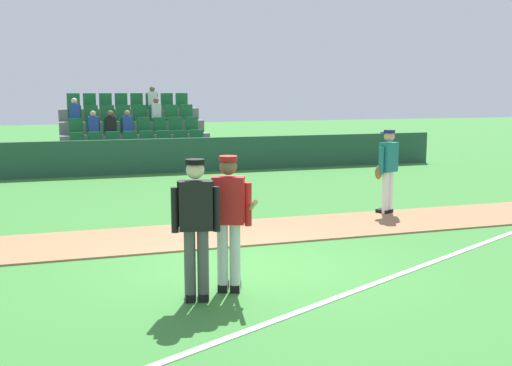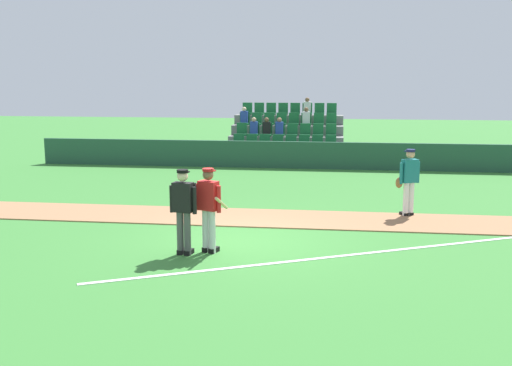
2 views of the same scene
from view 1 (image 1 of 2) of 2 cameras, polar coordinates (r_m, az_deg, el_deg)
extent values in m
plane|color=#387A33|center=(9.10, -1.14, -7.84)|extent=(80.00, 80.00, 0.00)
cube|color=#9E704C|center=(11.09, -4.31, -4.77)|extent=(28.00, 1.95, 0.03)
cube|color=white|center=(9.94, 16.67, -6.76)|extent=(10.80, 5.42, 0.01)
cube|color=#234C38|center=(19.36, -10.30, 2.43)|extent=(20.00, 0.16, 1.07)
cube|color=slate|center=(21.67, -11.08, 2.03)|extent=(5.00, 3.80, 0.30)
cube|color=slate|center=(20.38, -10.68, 2.62)|extent=(4.90, 0.85, 0.40)
cube|color=#196033|center=(20.11, -16.12, 3.06)|extent=(0.44, 0.40, 0.08)
cube|color=#196033|center=(20.31, -16.17, 3.82)|extent=(0.44, 0.08, 0.50)
cube|color=#196033|center=(20.13, -14.56, 3.13)|extent=(0.44, 0.40, 0.08)
cube|color=#196033|center=(20.33, -14.62, 3.89)|extent=(0.44, 0.08, 0.50)
cube|color=#196033|center=(20.17, -12.99, 3.20)|extent=(0.44, 0.40, 0.08)
cube|color=#196033|center=(20.37, -13.07, 3.95)|extent=(0.44, 0.08, 0.50)
cube|color=#196033|center=(20.22, -11.44, 3.26)|extent=(0.44, 0.40, 0.08)
cube|color=#196033|center=(20.42, -11.53, 4.01)|extent=(0.44, 0.08, 0.50)
cube|color=#196033|center=(20.29, -9.90, 3.32)|extent=(0.44, 0.40, 0.08)
cube|color=#196033|center=(20.49, -10.00, 4.07)|extent=(0.44, 0.08, 0.50)
cube|color=#196033|center=(20.37, -8.36, 3.38)|extent=(0.44, 0.40, 0.08)
cube|color=#196033|center=(20.57, -8.48, 4.12)|extent=(0.44, 0.08, 0.50)
cube|color=#196033|center=(20.47, -6.84, 3.43)|extent=(0.44, 0.40, 0.08)
cube|color=#196033|center=(20.66, -6.97, 4.18)|extent=(0.44, 0.08, 0.50)
cube|color=#196033|center=(20.58, -5.33, 3.49)|extent=(0.44, 0.40, 0.08)
cube|color=#196033|center=(20.77, -5.48, 4.22)|extent=(0.44, 0.08, 0.50)
cube|color=slate|center=(21.18, -11.00, 3.92)|extent=(4.90, 0.85, 0.40)
cube|color=#196033|center=(20.92, -16.24, 4.36)|extent=(0.44, 0.40, 0.08)
cube|color=#196033|center=(21.13, -16.29, 5.08)|extent=(0.44, 0.08, 0.50)
cube|color=#196033|center=(20.94, -14.74, 4.43)|extent=(0.44, 0.40, 0.08)
cube|color=#196033|center=(21.15, -14.80, 5.14)|extent=(0.44, 0.08, 0.50)
cube|color=#263F99|center=(20.98, -14.78, 5.25)|extent=(0.32, 0.22, 0.52)
sphere|color=tan|center=(20.96, -14.81, 6.21)|extent=(0.20, 0.20, 0.20)
cube|color=#196033|center=(20.98, -13.23, 4.49)|extent=(0.44, 0.40, 0.08)
cube|color=#196033|center=(21.18, -13.31, 5.20)|extent=(0.44, 0.08, 0.50)
cube|color=black|center=(21.01, -13.27, 5.31)|extent=(0.32, 0.22, 0.52)
sphere|color=brown|center=(21.00, -13.31, 6.27)|extent=(0.20, 0.20, 0.20)
cube|color=#196033|center=(21.03, -11.74, 4.55)|extent=(0.44, 0.40, 0.08)
cube|color=#196033|center=(21.24, -11.82, 5.26)|extent=(0.44, 0.08, 0.50)
cube|color=#263F99|center=(21.06, -11.78, 5.37)|extent=(0.32, 0.22, 0.52)
sphere|color=#9E7051|center=(21.05, -11.80, 6.32)|extent=(0.20, 0.20, 0.20)
cube|color=#196033|center=(21.10, -10.25, 4.60)|extent=(0.44, 0.40, 0.08)
cube|color=#196033|center=(21.30, -10.34, 5.31)|extent=(0.44, 0.08, 0.50)
cube|color=#196033|center=(21.18, -8.77, 4.65)|extent=(0.44, 0.40, 0.08)
cube|color=#196033|center=(21.38, -8.88, 5.36)|extent=(0.44, 0.08, 0.50)
cube|color=#196033|center=(21.27, -7.30, 4.70)|extent=(0.44, 0.40, 0.08)
cube|color=#196033|center=(21.47, -7.42, 5.40)|extent=(0.44, 0.08, 0.50)
cube|color=#196033|center=(21.38, -5.85, 4.74)|extent=(0.44, 0.40, 0.08)
cube|color=#196033|center=(21.58, -5.98, 5.44)|extent=(0.44, 0.08, 0.50)
cube|color=slate|center=(22.00, -11.30, 5.12)|extent=(4.90, 0.85, 0.40)
cube|color=#196033|center=(21.75, -16.36, 5.56)|extent=(0.44, 0.40, 0.08)
cube|color=#196033|center=(21.96, -16.40, 6.24)|extent=(0.44, 0.08, 0.50)
cube|color=#263F99|center=(21.79, -16.39, 6.36)|extent=(0.32, 0.22, 0.52)
sphere|color=beige|center=(21.78, -16.43, 7.28)|extent=(0.20, 0.20, 0.20)
cube|color=#196033|center=(21.77, -14.90, 5.62)|extent=(0.44, 0.40, 0.08)
cube|color=#196033|center=(21.98, -14.96, 6.30)|extent=(0.44, 0.08, 0.50)
cube|color=#196033|center=(21.80, -13.45, 5.68)|extent=(0.44, 0.40, 0.08)
cube|color=#196033|center=(22.01, -13.52, 6.36)|extent=(0.44, 0.08, 0.50)
cube|color=#196033|center=(21.85, -12.01, 5.74)|extent=(0.44, 0.40, 0.08)
cube|color=#196033|center=(22.06, -12.09, 6.41)|extent=(0.44, 0.08, 0.50)
cube|color=#196033|center=(21.92, -10.57, 5.78)|extent=(0.44, 0.40, 0.08)
cube|color=#196033|center=(22.12, -10.66, 6.46)|extent=(0.44, 0.08, 0.50)
cube|color=#196033|center=(21.99, -9.14, 5.83)|extent=(0.44, 0.40, 0.08)
cube|color=#196033|center=(22.20, -9.25, 6.50)|extent=(0.44, 0.08, 0.50)
cube|color=silver|center=(22.03, -9.18, 6.62)|extent=(0.32, 0.22, 0.52)
sphere|color=brown|center=(22.02, -9.21, 7.53)|extent=(0.20, 0.20, 0.20)
cube|color=#196033|center=(22.08, -7.73, 5.87)|extent=(0.44, 0.40, 0.08)
cube|color=#196033|center=(22.29, -7.84, 6.54)|extent=(0.44, 0.08, 0.50)
cube|color=#196033|center=(22.19, -6.32, 5.91)|extent=(0.44, 0.40, 0.08)
cube|color=#196033|center=(22.39, -6.45, 6.57)|extent=(0.44, 0.08, 0.50)
cube|color=slate|center=(22.82, -11.58, 6.24)|extent=(4.90, 0.85, 0.40)
cube|color=#196033|center=(22.58, -16.46, 6.68)|extent=(0.44, 0.40, 0.08)
cube|color=#196033|center=(22.80, -16.50, 7.32)|extent=(0.44, 0.08, 0.50)
cube|color=#196033|center=(22.60, -15.06, 6.73)|extent=(0.44, 0.40, 0.08)
cube|color=#196033|center=(22.82, -15.11, 7.37)|extent=(0.44, 0.08, 0.50)
cube|color=#196033|center=(22.64, -13.66, 6.79)|extent=(0.44, 0.40, 0.08)
cube|color=#196033|center=(22.85, -13.72, 7.43)|extent=(0.44, 0.08, 0.50)
cube|color=#196033|center=(22.68, -12.27, 6.84)|extent=(0.44, 0.40, 0.08)
cube|color=#196033|center=(22.90, -12.34, 7.48)|extent=(0.44, 0.08, 0.50)
cube|color=#196033|center=(22.74, -10.88, 6.88)|extent=(0.44, 0.40, 0.08)
cube|color=#196033|center=(22.96, -10.96, 7.52)|extent=(0.44, 0.08, 0.50)
cube|color=#196033|center=(22.82, -9.50, 6.92)|extent=(0.44, 0.40, 0.08)
cube|color=#196033|center=(23.03, -9.59, 7.56)|extent=(0.44, 0.08, 0.50)
cube|color=silver|center=(22.86, -9.53, 7.68)|extent=(0.32, 0.22, 0.52)
sphere|color=brown|center=(22.86, -9.56, 8.56)|extent=(0.20, 0.20, 0.20)
cube|color=#196033|center=(22.90, -8.13, 6.96)|extent=(0.44, 0.40, 0.08)
cube|color=#196033|center=(23.12, -8.23, 7.59)|extent=(0.44, 0.08, 0.50)
cube|color=#196033|center=(23.00, -6.77, 7.00)|extent=(0.44, 0.40, 0.08)
cube|color=#196033|center=(23.21, -6.88, 7.62)|extent=(0.44, 0.08, 0.50)
cylinder|color=silver|center=(7.96, -3.10, -6.90)|extent=(0.14, 0.14, 0.90)
cylinder|color=silver|center=(7.95, -1.95, -6.93)|extent=(0.14, 0.14, 0.90)
cube|color=black|center=(8.14, -3.02, -9.50)|extent=(0.21, 0.29, 0.10)
cube|color=black|center=(8.12, -1.89, -9.53)|extent=(0.21, 0.29, 0.10)
cube|color=red|center=(7.79, -2.56, -1.59)|extent=(0.45, 0.35, 0.60)
cylinder|color=red|center=(7.83, -4.38, -1.92)|extent=(0.09, 0.09, 0.55)
cylinder|color=red|center=(7.77, -0.73, -1.98)|extent=(0.09, 0.09, 0.55)
sphere|color=brown|center=(7.72, -2.58, 1.55)|extent=(0.22, 0.22, 0.22)
cylinder|color=#B21919|center=(7.71, -2.59, 2.29)|extent=(0.23, 0.23, 0.06)
cube|color=#B21919|center=(7.81, -2.50, 2.15)|extent=(0.21, 0.18, 0.02)
cylinder|color=tan|center=(7.89, -0.66, -2.56)|extent=(0.13, 0.80, 0.41)
cylinder|color=#4C4C4C|center=(7.63, -6.11, -7.62)|extent=(0.14, 0.14, 0.90)
cylinder|color=#4C4C4C|center=(7.64, -4.90, -7.60)|extent=(0.14, 0.14, 0.90)
cube|color=black|center=(7.81, -6.07, -10.32)|extent=(0.17, 0.28, 0.10)
cube|color=black|center=(7.81, -4.88, -10.29)|extent=(0.17, 0.28, 0.10)
cube|color=black|center=(7.46, -5.59, -2.07)|extent=(0.43, 0.29, 0.60)
cylinder|color=black|center=(7.47, -7.50, -2.48)|extent=(0.09, 0.09, 0.55)
cylinder|color=black|center=(7.48, -3.67, -2.41)|extent=(0.09, 0.09, 0.55)
sphere|color=beige|center=(7.39, -5.64, 1.20)|extent=(0.22, 0.22, 0.22)
cylinder|color=black|center=(7.38, -5.65, 1.97)|extent=(0.23, 0.23, 0.06)
cube|color=black|center=(7.48, -5.67, 1.83)|extent=(0.20, 0.15, 0.02)
cube|color=black|center=(7.59, -5.61, -1.89)|extent=(0.45, 0.16, 0.56)
cylinder|color=white|center=(13.07, 11.84, -0.94)|extent=(0.14, 0.14, 0.90)
cylinder|color=white|center=(13.20, 12.22, -0.86)|extent=(0.14, 0.14, 0.90)
cube|color=black|center=(13.17, 11.57, -2.63)|extent=(0.23, 0.29, 0.10)
cube|color=black|center=(13.30, 11.95, -2.53)|extent=(0.23, 0.29, 0.10)
cube|color=#197075|center=(13.03, 12.13, 2.36)|extent=(0.46, 0.38, 0.60)
cylinder|color=#197075|center=(12.83, 11.52, 2.05)|extent=(0.09, 0.09, 0.55)
cylinder|color=#197075|center=(13.25, 12.72, 2.22)|extent=(0.09, 0.09, 0.55)
sphere|color=tan|center=(13.00, 12.19, 4.24)|extent=(0.22, 0.22, 0.22)
cylinder|color=#191E4C|center=(12.99, 12.21, 4.68)|extent=(0.23, 0.23, 0.06)
cube|color=#191E4C|center=(13.05, 11.83, 4.58)|extent=(0.21, 0.19, 0.02)
ellipsoid|color=brown|center=(12.87, 11.25, 0.96)|extent=(0.23, 0.20, 0.28)
camera|label=2|loc=(6.10, 115.08, 5.57)|focal=41.03mm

